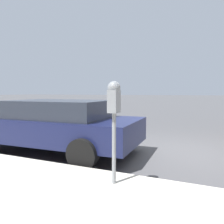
% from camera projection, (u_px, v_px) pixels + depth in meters
% --- Properties ---
extents(ground_plane, '(220.00, 220.00, 0.00)m').
position_uv_depth(ground_plane, '(177.00, 153.00, 5.54)').
color(ground_plane, '#424244').
extents(parking_meter, '(0.21, 0.19, 1.55)m').
position_uv_depth(parking_meter, '(114.00, 106.00, 3.24)').
color(parking_meter, gray).
rests_on(parking_meter, sidewalk).
extents(car_navy, '(2.18, 4.46, 1.33)m').
position_uv_depth(car_navy, '(55.00, 124.00, 5.60)').
color(car_navy, '#14193D').
rests_on(car_navy, ground_plane).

